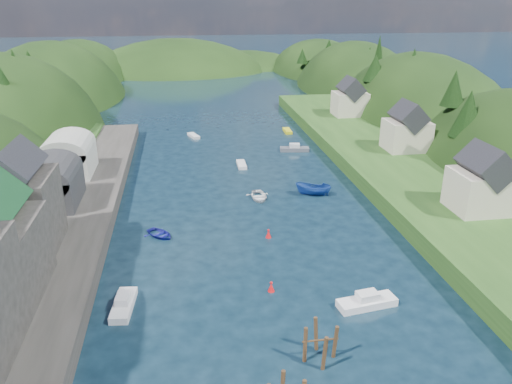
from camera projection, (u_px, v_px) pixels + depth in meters
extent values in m
plane|color=black|center=(237.00, 167.00, 84.78)|extent=(600.00, 600.00, 0.00)
ellipsoid|color=black|center=(12.00, 180.00, 104.88)|extent=(44.00, 75.56, 52.00)
ellipsoid|color=black|center=(56.00, 127.00, 144.18)|extent=(44.00, 75.56, 48.19)
ellipsoid|color=black|center=(81.00, 95.00, 182.21)|extent=(44.00, 75.56, 39.00)
ellipsoid|color=black|center=(415.00, 158.00, 117.10)|extent=(36.00, 75.56, 48.00)
ellipsoid|color=black|center=(355.00, 115.00, 156.41)|extent=(36.00, 75.56, 44.49)
ellipsoid|color=black|center=(320.00, 87.00, 194.48)|extent=(36.00, 75.56, 36.00)
ellipsoid|color=black|center=(178.00, 96.00, 197.42)|extent=(80.00, 60.00, 44.00)
ellipsoid|color=black|center=(245.00, 94.00, 211.23)|extent=(70.00, 56.00, 36.00)
cone|color=black|center=(3.00, 86.00, 84.90)|extent=(4.73, 4.73, 6.19)
cone|color=black|center=(15.00, 70.00, 97.53)|extent=(4.34, 4.34, 7.99)
cone|color=black|center=(41.00, 92.00, 104.60)|extent=(5.28, 5.28, 4.78)
cone|color=black|center=(29.00, 64.00, 116.66)|extent=(4.77, 4.77, 6.31)
cone|color=black|center=(68.00, 75.00, 124.83)|extent=(4.07, 4.07, 5.10)
cone|color=black|center=(55.00, 61.00, 135.42)|extent=(4.56, 4.56, 9.51)
cone|color=black|center=(65.00, 65.00, 145.07)|extent=(4.75, 4.75, 5.71)
cone|color=black|center=(80.00, 58.00, 156.74)|extent=(4.27, 4.27, 6.96)
cone|color=black|center=(469.00, 113.00, 76.82)|extent=(5.29, 5.29, 7.20)
cone|color=black|center=(454.00, 88.00, 84.58)|extent=(4.07, 4.07, 6.09)
cone|color=black|center=(448.00, 104.00, 94.22)|extent=(3.40, 3.40, 5.40)
cone|color=black|center=(412.00, 71.00, 108.76)|extent=(4.94, 4.94, 9.71)
cone|color=black|center=(375.00, 68.00, 112.09)|extent=(5.25, 5.25, 5.91)
cone|color=black|center=(379.00, 55.00, 124.82)|extent=(3.36, 3.36, 9.61)
cone|color=black|center=(369.00, 59.00, 139.04)|extent=(4.57, 4.57, 6.68)
cone|color=black|center=(343.00, 58.00, 151.08)|extent=(3.59, 3.59, 7.06)
cone|color=black|center=(329.00, 48.00, 160.07)|extent=(4.14, 4.14, 5.52)
cone|color=black|center=(302.00, 56.00, 168.50)|extent=(3.83, 3.83, 4.92)
cube|color=#2D2B28|center=(46.00, 257.00, 53.50)|extent=(12.00, 110.00, 2.00)
cube|color=#2D2B28|center=(21.00, 212.00, 52.31)|extent=(7.00, 8.00, 8.00)
cube|color=black|center=(13.00, 168.00, 50.53)|extent=(5.15, 8.32, 5.15)
cube|color=#2D2D30|center=(50.00, 189.00, 64.08)|extent=(7.00, 9.00, 4.00)
cylinder|color=#2D2D30|center=(48.00, 174.00, 63.34)|extent=(7.00, 9.00, 7.00)
cube|color=#B2B2A8|center=(69.00, 160.00, 75.11)|extent=(7.00, 9.00, 4.00)
cylinder|color=#B2B2A8|center=(67.00, 148.00, 74.38)|extent=(7.00, 9.00, 7.00)
cube|color=#234719|center=(401.00, 172.00, 78.61)|extent=(16.00, 120.00, 2.40)
cube|color=beige|center=(481.00, 191.00, 60.97)|extent=(7.00, 6.00, 5.00)
cube|color=black|center=(486.00, 165.00, 59.75)|extent=(5.15, 6.24, 5.15)
cube|color=beige|center=(406.00, 135.00, 85.16)|extent=(7.00, 6.00, 5.00)
cube|color=black|center=(408.00, 116.00, 83.93)|extent=(5.15, 6.24, 5.15)
cube|color=beige|center=(350.00, 104.00, 109.85)|extent=(7.00, 6.00, 5.00)
cube|color=black|center=(351.00, 89.00, 108.62)|extent=(5.15, 6.24, 5.15)
cylinder|color=#382314|center=(335.00, 345.00, 39.77)|extent=(0.32, 0.32, 3.64)
cylinder|color=#382314|center=(316.00, 337.00, 40.72)|extent=(0.32, 0.32, 3.64)
cylinder|color=#382314|center=(305.00, 348.00, 39.43)|extent=(0.32, 0.32, 3.64)
cylinder|color=#382314|center=(324.00, 357.00, 38.47)|extent=(0.32, 0.32, 3.64)
cylinder|color=#382314|center=(320.00, 340.00, 39.37)|extent=(2.94, 0.16, 0.16)
cone|color=red|center=(271.00, 287.00, 49.02)|extent=(0.70, 0.70, 0.90)
sphere|color=red|center=(271.00, 283.00, 48.83)|extent=(0.30, 0.30, 0.30)
cone|color=red|center=(268.00, 234.00, 59.91)|extent=(0.70, 0.70, 0.90)
sphere|color=red|center=(268.00, 230.00, 59.73)|extent=(0.30, 0.30, 0.30)
cube|color=#51555C|center=(294.00, 149.00, 93.28)|extent=(5.54, 2.49, 0.75)
cube|color=silver|center=(295.00, 145.00, 93.00)|extent=(2.02, 1.48, 0.70)
imported|color=#1B4297|center=(313.00, 190.00, 72.47)|extent=(5.50, 3.39, 1.99)
cube|color=silver|center=(242.00, 165.00, 85.08)|extent=(1.41, 4.23, 0.59)
cube|color=white|center=(367.00, 303.00, 46.71)|extent=(5.82, 2.69, 0.78)
cube|color=silver|center=(367.00, 296.00, 46.42)|extent=(2.14, 1.58, 0.70)
cube|color=silver|center=(194.00, 136.00, 102.49)|extent=(2.59, 4.29, 0.57)
imported|color=white|center=(259.00, 196.00, 71.44)|extent=(3.36, 4.67, 0.96)
cube|color=silver|center=(124.00, 305.00, 46.38)|extent=(2.22, 5.35, 0.73)
cube|color=silver|center=(123.00, 298.00, 46.10)|extent=(1.38, 1.93, 0.70)
cube|color=gold|center=(287.00, 131.00, 106.23)|extent=(1.43, 4.18, 0.58)
imported|color=navy|center=(160.00, 234.00, 60.33)|extent=(4.77, 4.93, 0.83)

